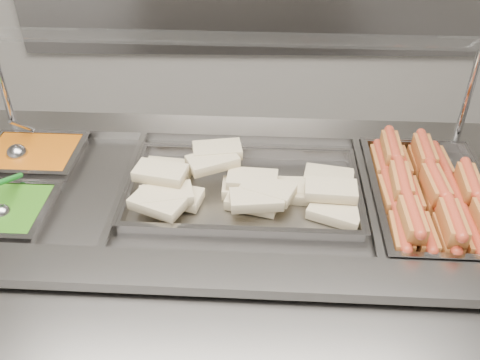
{
  "coord_description": "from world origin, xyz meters",
  "views": [
    {
      "loc": [
        -0.03,
        -0.88,
        2.02
      ],
      "look_at": [
        -0.06,
        0.51,
        0.99
      ],
      "focal_mm": 40.0,
      "sensor_mm": 36.0,
      "label": 1
    }
  ],
  "objects_px": {
    "steam_counter": "(226,287)",
    "pan_hotdogs": "(430,203)",
    "pan_wraps": "(243,193)",
    "ladle": "(18,152)",
    "serving_spoon": "(3,207)",
    "sneeze_guard": "(227,42)"
  },
  "relations": [
    {
      "from": "steam_counter",
      "to": "pan_hotdogs",
      "type": "height_order",
      "value": "pan_hotdogs"
    },
    {
      "from": "pan_wraps",
      "to": "pan_hotdogs",
      "type": "bearing_deg",
      "value": -2.14
    },
    {
      "from": "pan_wraps",
      "to": "serving_spoon",
      "type": "height_order",
      "value": "serving_spoon"
    },
    {
      "from": "ladle",
      "to": "pan_wraps",
      "type": "bearing_deg",
      "value": -12.09
    },
    {
      "from": "sneeze_guard",
      "to": "ladle",
      "type": "height_order",
      "value": "sneeze_guard"
    },
    {
      "from": "sneeze_guard",
      "to": "ladle",
      "type": "distance_m",
      "value": 0.84
    },
    {
      "from": "pan_hotdogs",
      "to": "ladle",
      "type": "relative_size",
      "value": 2.99
    },
    {
      "from": "pan_wraps",
      "to": "ladle",
      "type": "relative_size",
      "value": 3.69
    },
    {
      "from": "pan_wraps",
      "to": "ladle",
      "type": "xyz_separation_m",
      "value": [
        -0.8,
        0.17,
        0.04
      ]
    },
    {
      "from": "pan_hotdogs",
      "to": "ladle",
      "type": "height_order",
      "value": "ladle"
    },
    {
      "from": "steam_counter",
      "to": "pan_hotdogs",
      "type": "bearing_deg",
      "value": -2.14
    },
    {
      "from": "steam_counter",
      "to": "serving_spoon",
      "type": "bearing_deg",
      "value": -168.45
    },
    {
      "from": "steam_counter",
      "to": "ladle",
      "type": "distance_m",
      "value": 0.9
    },
    {
      "from": "steam_counter",
      "to": "serving_spoon",
      "type": "xyz_separation_m",
      "value": [
        -0.67,
        -0.14,
        0.5
      ]
    },
    {
      "from": "pan_hotdogs",
      "to": "pan_wraps",
      "type": "bearing_deg",
      "value": 177.86
    },
    {
      "from": "ladle",
      "to": "sneeze_guard",
      "type": "bearing_deg",
      "value": 5.18
    },
    {
      "from": "sneeze_guard",
      "to": "serving_spoon",
      "type": "bearing_deg",
      "value": -151.21
    },
    {
      "from": "serving_spoon",
      "to": "sneeze_guard",
      "type": "bearing_deg",
      "value": 28.79
    },
    {
      "from": "pan_hotdogs",
      "to": "pan_wraps",
      "type": "distance_m",
      "value": 0.61
    },
    {
      "from": "pan_hotdogs",
      "to": "serving_spoon",
      "type": "distance_m",
      "value": 1.35
    },
    {
      "from": "pan_wraps",
      "to": "serving_spoon",
      "type": "xyz_separation_m",
      "value": [
        -0.73,
        -0.13,
        0.04
      ]
    },
    {
      "from": "pan_hotdogs",
      "to": "steam_counter",
      "type": "bearing_deg",
      "value": 177.86
    }
  ]
}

